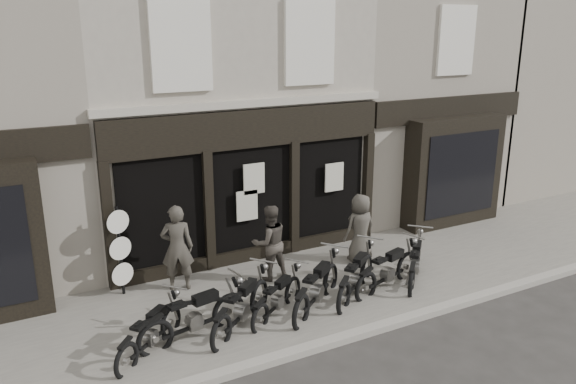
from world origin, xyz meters
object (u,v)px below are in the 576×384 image
motorcycle_5 (356,280)px  man_centre (270,243)px  motorcycle_2 (242,310)px  motorcycle_6 (388,273)px  motorcycle_7 (415,265)px  motorcycle_0 (151,336)px  advert_sign_post (121,255)px  motorcycle_3 (278,301)px  man_right (360,228)px  motorcycle_1 (195,320)px  man_left (177,248)px  motorcycle_4 (317,291)px

motorcycle_5 → man_centre: 2.14m
motorcycle_2 → motorcycle_6: motorcycle_2 is taller
motorcycle_7 → motorcycle_0: bearing=136.7°
motorcycle_7 → advert_sign_post: (-6.19, 2.36, 0.61)m
motorcycle_0 → motorcycle_3: motorcycle_0 is taller
motorcycle_3 → man_centre: bearing=35.4°
motorcycle_3 → man_right: bearing=-8.5°
motorcycle_1 → man_left: size_ratio=1.18×
motorcycle_7 → man_centre: (-3.00, 1.57, 0.58)m
motorcycle_6 → motorcycle_4: bearing=164.5°
motorcycle_4 → man_centre: man_centre is taller
motorcycle_5 → man_right: 1.93m
motorcycle_1 → man_right: man_right is taller
motorcycle_5 → advert_sign_post: advert_sign_post is taller
man_left → man_centre: man_left is taller
motorcycle_6 → motorcycle_7: motorcycle_6 is taller
motorcycle_0 → motorcycle_7: motorcycle_7 is taller
motorcycle_0 → motorcycle_2: (1.81, 0.02, 0.05)m
advert_sign_post → motorcycle_2: bearing=-72.8°
motorcycle_2 → man_centre: bearing=10.6°
motorcycle_0 → motorcycle_4: (3.52, 0.00, 0.06)m
motorcycle_3 → motorcycle_4: (0.86, -0.14, 0.07)m
motorcycle_2 → man_left: man_left is taller
motorcycle_2 → man_centre: size_ratio=1.10×
man_right → advert_sign_post: size_ratio=0.81×
motorcycle_0 → motorcycle_1: motorcycle_1 is taller
motorcycle_3 → motorcycle_6: motorcycle_6 is taller
motorcycle_2 → motorcycle_4: size_ratio=0.96×
motorcycle_2 → man_right: size_ratio=1.14×
motorcycle_6 → advert_sign_post: advert_sign_post is taller
motorcycle_5 → man_right: bearing=15.4°
motorcycle_3 → advert_sign_post: (-2.60, 2.33, 0.66)m
motorcycle_4 → advert_sign_post: 4.29m
man_left → motorcycle_4: bearing=155.3°
motorcycle_5 → motorcycle_7: (1.67, 0.01, -0.01)m
motorcycle_0 → advert_sign_post: size_ratio=0.79×
motorcycle_3 → motorcycle_4: motorcycle_4 is taller
motorcycle_7 → man_left: (-5.03, 2.06, 0.67)m
motorcycle_6 → motorcycle_2: bearing=163.5°
motorcycle_7 → advert_sign_post: advert_sign_post is taller
man_right → motorcycle_7: bearing=109.1°
motorcycle_2 → motorcycle_5: (2.76, 0.08, -0.00)m
man_centre → motorcycle_6: bearing=144.2°
motorcycle_6 → man_left: 4.74m
motorcycle_1 → motorcycle_2: bearing=-15.5°
man_left → man_centre: 2.09m
motorcycle_3 → motorcycle_5: bearing=-34.9°
motorcycle_0 → motorcycle_3: (2.66, 0.14, -0.01)m
motorcycle_2 → motorcycle_1: bearing=138.2°
motorcycle_5 → motorcycle_4: bearing=148.2°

